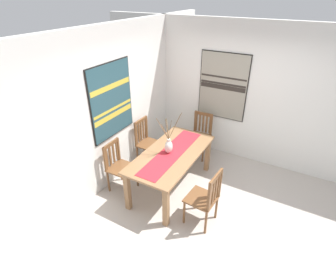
{
  "coord_description": "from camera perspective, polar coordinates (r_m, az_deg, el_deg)",
  "views": [
    {
      "loc": [
        -3.07,
        -1.02,
        3.15
      ],
      "look_at": [
        0.17,
        0.81,
        1.05
      ],
      "focal_mm": 28.28,
      "sensor_mm": 36.0,
      "label": 1
    }
  ],
  "objects": [
    {
      "name": "wall_side",
      "position": [
        5.35,
        16.94,
        8.49
      ],
      "size": [
        0.12,
        6.4,
        2.7
      ],
      "primitive_type": "cube",
      "color": "silver",
      "rests_on": "ground_plane"
    },
    {
      "name": "chair_0",
      "position": [
        3.98,
        8.06,
        -12.89
      ],
      "size": [
        0.45,
        0.45,
        0.95
      ],
      "color": "brown",
      "rests_on": "ground_plane"
    },
    {
      "name": "ground_plane",
      "position": [
        4.53,
        8.2,
        -15.3
      ],
      "size": [
        6.4,
        6.4,
        0.03
      ],
      "primitive_type": "cube",
      "color": "#B2A89E"
    },
    {
      "name": "chair_1",
      "position": [
        5.27,
        -4.61,
        -0.98
      ],
      "size": [
        0.43,
        0.43,
        0.94
      ],
      "color": "brown",
      "rests_on": "ground_plane"
    },
    {
      "name": "chair_2",
      "position": [
        5.56,
        6.95,
        0.55
      ],
      "size": [
        0.42,
        0.42,
        0.92
      ],
      "color": "brown",
      "rests_on": "ground_plane"
    },
    {
      "name": "centerpiece_vase",
      "position": [
        4.37,
        0.12,
        -2.04
      ],
      "size": [
        0.34,
        0.34,
        0.73
      ],
      "color": "silver",
      "rests_on": "dining_table"
    },
    {
      "name": "painting_on_back_wall",
      "position": [
        4.48,
        -12.09,
        7.6
      ],
      "size": [
        0.99,
        0.05,
        1.25
      ],
      "color": "black"
    },
    {
      "name": "table_runner",
      "position": [
        4.44,
        0.79,
        -3.48
      ],
      "size": [
        1.62,
        0.36,
        0.01
      ],
      "primitive_type": "cube",
      "color": "#B7232D",
      "rests_on": "dining_table"
    },
    {
      "name": "dining_table",
      "position": [
        4.5,
        0.78,
        -4.7
      ],
      "size": [
        1.76,
        0.86,
        0.74
      ],
      "color": "#8E6642",
      "rests_on": "ground_plane"
    },
    {
      "name": "painting_on_side_wall",
      "position": [
        5.37,
        11.74,
        10.53
      ],
      "size": [
        0.05,
        0.96,
        1.31
      ],
      "color": "black"
    },
    {
      "name": "wall_back",
      "position": [
        4.58,
        -12.6,
        5.57
      ],
      "size": [
        6.4,
        0.12,
        2.7
      ],
      "primitive_type": "cube",
      "color": "silver",
      "rests_on": "ground_plane"
    },
    {
      "name": "chair_3",
      "position": [
        4.66,
        -10.5,
        -6.2
      ],
      "size": [
        0.43,
        0.43,
        0.9
      ],
      "color": "brown",
      "rests_on": "ground_plane"
    }
  ]
}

